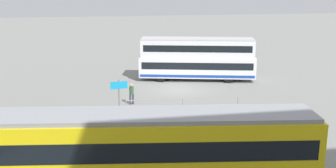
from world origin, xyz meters
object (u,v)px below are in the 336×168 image
Objects in this scene: double_decker_bus at (197,59)px; tram_yellow at (146,147)px; pedestrian_near_railing at (132,93)px; info_sign at (119,91)px.

tram_yellow is at bearing 69.72° from double_decker_bus.
info_sign is (1.04, 2.44, 0.82)m from pedestrian_near_railing.
double_decker_bus is 4.41× the size of info_sign.
tram_yellow is 6.27× the size of info_sign.
pedestrian_near_railing is at bearing 45.89° from double_decker_bus.
double_decker_bus reaches higher than info_sign.
tram_yellow is 9.85× the size of pedestrian_near_railing.
tram_yellow reaches higher than pedestrian_near_railing.
tram_yellow is 12.35m from pedestrian_near_railing.
pedestrian_near_railing is at bearing -113.12° from info_sign.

